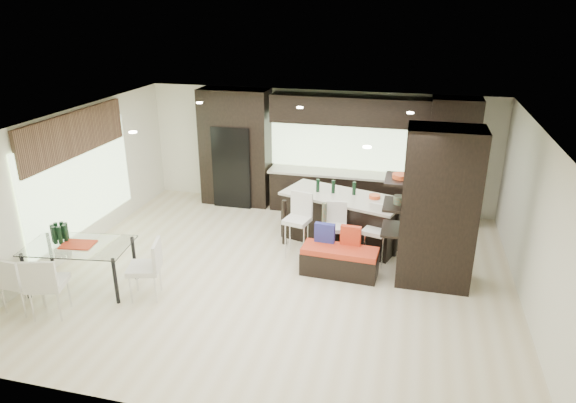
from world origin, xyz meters
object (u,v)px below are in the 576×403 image
(bench, at_px, (339,261))
(floor_vase, at_px, (324,230))
(kitchen_island, at_px, (342,219))
(dining_table, at_px, (82,267))
(stool_mid, at_px, (335,237))
(chair_far, at_px, (21,284))
(chair_near, at_px, (49,287))
(stool_left, at_px, (297,231))
(chair_end, at_px, (145,272))
(stool_right, at_px, (374,241))

(bench, height_order, floor_vase, floor_vase)
(kitchen_island, distance_m, dining_table, 4.86)
(stool_mid, xyz_separation_m, chair_far, (-4.44, -2.86, 0.00))
(floor_vase, bearing_deg, chair_near, -141.64)
(kitchen_island, bearing_deg, stool_mid, -72.96)
(stool_left, distance_m, chair_near, 4.28)
(dining_table, bearing_deg, chair_near, -98.22)
(stool_mid, bearing_deg, kitchen_island, 83.38)
(stool_mid, relative_size, floor_vase, 0.81)
(chair_end, bearing_deg, stool_mid, -69.20)
(floor_vase, bearing_deg, dining_table, -150.16)
(bench, xyz_separation_m, chair_end, (-2.93, -1.51, 0.20))
(floor_vase, height_order, dining_table, floor_vase)
(dining_table, xyz_separation_m, chair_end, (1.16, 0.00, 0.06))
(stool_left, relative_size, bench, 0.74)
(kitchen_island, distance_m, chair_far, 5.75)
(bench, xyz_separation_m, dining_table, (-4.09, -1.51, 0.14))
(bench, bearing_deg, kitchen_island, 100.22)
(stool_mid, height_order, chair_near, chair_near)
(bench, distance_m, chair_far, 5.15)
(stool_left, xyz_separation_m, floor_vase, (0.50, 0.07, 0.05))
(stool_left, xyz_separation_m, stool_right, (1.44, 0.02, -0.04))
(chair_near, bearing_deg, kitchen_island, 27.08)
(stool_right, height_order, chair_near, chair_near)
(kitchen_island, relative_size, bench, 1.77)
(kitchen_island, xyz_separation_m, chair_far, (-4.44, -3.66, -0.05))
(stool_right, height_order, bench, stool_right)
(stool_mid, height_order, chair_end, chair_end)
(stool_right, distance_m, chair_far, 5.90)
(bench, relative_size, floor_vase, 1.22)
(stool_right, height_order, dining_table, stool_right)
(stool_right, bearing_deg, chair_near, -132.08)
(chair_near, xyz_separation_m, chair_far, (-0.52, 0.02, -0.03))
(kitchen_island, bearing_deg, chair_end, -116.77)
(stool_left, bearing_deg, dining_table, -134.21)
(kitchen_island, distance_m, stool_left, 1.09)
(floor_vase, distance_m, dining_table, 4.26)
(bench, xyz_separation_m, chair_near, (-4.09, -2.32, 0.22))
(stool_left, xyz_separation_m, chair_end, (-2.03, -2.05, -0.03))
(stool_mid, distance_m, chair_near, 4.86)
(floor_vase, height_order, chair_end, floor_vase)
(bench, relative_size, chair_near, 1.41)
(stool_mid, height_order, floor_vase, floor_vase)
(chair_near, distance_m, chair_end, 1.41)
(kitchen_island, relative_size, chair_near, 2.49)
(stool_left, bearing_deg, bench, -17.96)
(floor_vase, distance_m, chair_end, 3.30)
(chair_near, bearing_deg, chair_end, 18.60)
(dining_table, height_order, chair_far, chair_far)
(stool_right, distance_m, floor_vase, 0.95)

